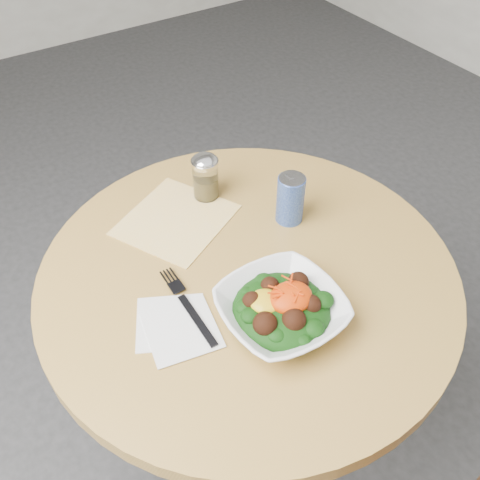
{
  "coord_description": "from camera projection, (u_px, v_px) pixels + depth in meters",
  "views": [
    {
      "loc": [
        -0.44,
        -0.64,
        1.6
      ],
      "look_at": [
        -0.0,
        0.03,
        0.81
      ],
      "focal_mm": 40.0,
      "sensor_mm": 36.0,
      "label": 1
    }
  ],
  "objects": [
    {
      "name": "ground",
      "position": [
        246.0,
        431.0,
        1.67
      ],
      "size": [
        6.0,
        6.0,
        0.0
      ],
      "primitive_type": "plane",
      "color": "#2D2D2F",
      "rests_on": "ground"
    },
    {
      "name": "table",
      "position": [
        247.0,
        324.0,
        1.28
      ],
      "size": [
        0.9,
        0.9,
        0.75
      ],
      "color": "black",
      "rests_on": "ground"
    },
    {
      "name": "cloth_napkin",
      "position": [
        176.0,
        220.0,
        1.26
      ],
      "size": [
        0.32,
        0.31,
        0.0
      ],
      "primitive_type": "cube",
      "rotation": [
        0.0,
        0.0,
        0.48
      ],
      "color": "orange",
      "rests_on": "table"
    },
    {
      "name": "paper_napkins",
      "position": [
        176.0,
        326.0,
        1.04
      ],
      "size": [
        0.18,
        0.2,
        0.0
      ],
      "color": "silver",
      "rests_on": "table"
    },
    {
      "name": "salad_bowl",
      "position": [
        281.0,
        309.0,
        1.03
      ],
      "size": [
        0.24,
        0.24,
        0.09
      ],
      "color": "white",
      "rests_on": "table"
    },
    {
      "name": "fork",
      "position": [
        186.0,
        303.0,
        1.07
      ],
      "size": [
        0.03,
        0.22,
        0.0
      ],
      "color": "black",
      "rests_on": "table"
    },
    {
      "name": "spice_shaker",
      "position": [
        205.0,
        177.0,
        1.28
      ],
      "size": [
        0.07,
        0.07,
        0.12
      ],
      "color": "silver",
      "rests_on": "table"
    },
    {
      "name": "beverage_can",
      "position": [
        290.0,
        199.0,
        1.22
      ],
      "size": [
        0.06,
        0.06,
        0.12
      ],
      "color": "navy",
      "rests_on": "table"
    }
  ]
}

